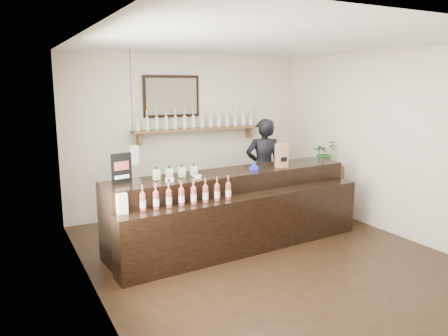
% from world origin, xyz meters
% --- Properties ---
extents(ground, '(5.00, 5.00, 0.00)m').
position_xyz_m(ground, '(0.00, 0.00, 0.00)').
color(ground, black).
rests_on(ground, ground).
extents(room_shell, '(5.00, 5.00, 5.00)m').
position_xyz_m(room_shell, '(0.00, 0.00, 1.70)').
color(room_shell, beige).
rests_on(room_shell, ground).
extents(back_wall_decor, '(2.66, 0.96, 1.69)m').
position_xyz_m(back_wall_decor, '(-0.14, 2.37, 1.75)').
color(back_wall_decor, brown).
rests_on(back_wall_decor, ground).
extents(counter, '(3.80, 1.28, 1.23)m').
position_xyz_m(counter, '(-0.12, 0.56, 0.49)').
color(counter, black).
rests_on(counter, ground).
extents(promo_sign, '(0.27, 0.08, 0.39)m').
position_xyz_m(promo_sign, '(-1.73, 0.67, 1.24)').
color(promo_sign, black).
rests_on(promo_sign, counter).
extents(paper_bag, '(0.18, 0.14, 0.36)m').
position_xyz_m(paper_bag, '(0.69, 0.62, 1.23)').
color(paper_bag, olive).
rests_on(paper_bag, counter).
extents(tape_dispenser, '(0.13, 0.07, 0.10)m').
position_xyz_m(tape_dispenser, '(0.21, 0.64, 1.09)').
color(tape_dispenser, '#1C38C7').
rests_on(tape_dispenser, counter).
extents(side_cabinet, '(0.54, 0.67, 0.88)m').
position_xyz_m(side_cabinet, '(2.00, 1.19, 0.44)').
color(side_cabinet, brown).
rests_on(side_cabinet, ground).
extents(potted_plant, '(0.46, 0.42, 0.44)m').
position_xyz_m(potted_plant, '(2.00, 1.19, 1.10)').
color(potted_plant, '#2A6729').
rests_on(potted_plant, side_cabinet).
extents(shopkeeper, '(0.82, 0.68, 1.94)m').
position_xyz_m(shopkeeper, '(0.97, 1.55, 0.97)').
color(shopkeeper, black).
rests_on(shopkeeper, ground).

